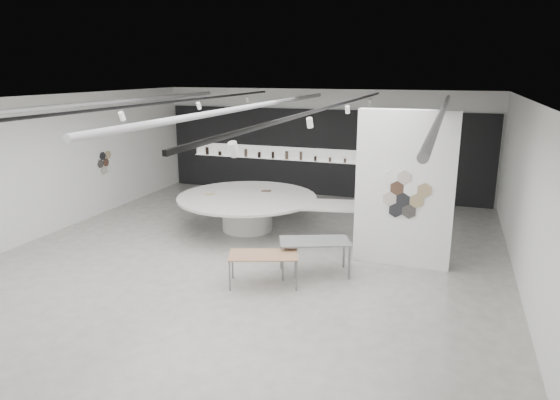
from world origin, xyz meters
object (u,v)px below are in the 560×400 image
(partition_column, at_px, (404,189))
(display_island, at_px, (250,208))
(sample_table_wood, at_px, (263,257))
(kitchen_counter, at_px, (400,189))
(sample_table_stone, at_px, (315,243))

(partition_column, relative_size, display_island, 0.65)
(sample_table_wood, distance_m, kitchen_counter, 7.98)
(partition_column, relative_size, sample_table_stone, 2.11)
(sample_table_stone, relative_size, kitchen_counter, 0.92)
(partition_column, relative_size, kitchen_counter, 1.93)
(partition_column, xyz_separation_m, kitchen_counter, (-0.62, 5.54, -1.29))
(partition_column, height_order, sample_table_wood, partition_column)
(partition_column, bearing_deg, display_island, 164.48)
(display_island, relative_size, kitchen_counter, 2.95)
(sample_table_wood, relative_size, kitchen_counter, 0.86)
(partition_column, height_order, display_island, partition_column)
(partition_column, distance_m, sample_table_wood, 3.60)
(sample_table_wood, bearing_deg, sample_table_stone, 46.37)
(sample_table_stone, distance_m, kitchen_counter, 6.91)
(sample_table_wood, xyz_separation_m, kitchen_counter, (2.00, 7.72, -0.12))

